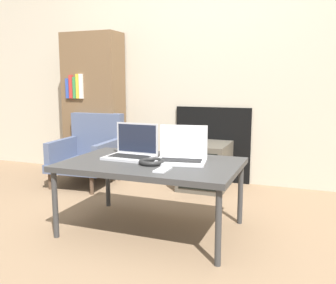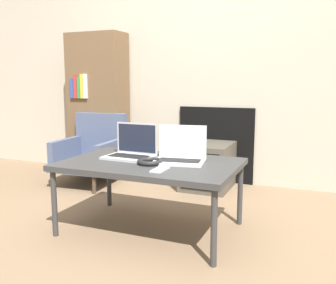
# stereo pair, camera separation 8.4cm
# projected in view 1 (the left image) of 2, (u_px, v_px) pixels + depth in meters

# --- Properties ---
(ground_plane) EXTENTS (14.00, 14.00, 0.00)m
(ground_plane) POSITION_uv_depth(u_px,v_px,m) (133.00, 247.00, 2.29)
(ground_plane) COLOR #7A6047
(wall_back) EXTENTS (7.00, 0.08, 2.60)m
(wall_back) POSITION_uv_depth(u_px,v_px,m) (210.00, 53.00, 3.69)
(wall_back) COLOR #B7AD99
(wall_back) RESTS_ON ground_plane
(table) EXTENTS (1.15, 0.75, 0.48)m
(table) POSITION_uv_depth(u_px,v_px,m) (152.00, 167.00, 2.49)
(table) COLOR #333333
(table) RESTS_ON ground_plane
(laptop_left) EXTENTS (0.34, 0.26, 0.24)m
(laptop_left) POSITION_uv_depth(u_px,v_px,m) (132.00, 150.00, 2.62)
(laptop_left) COLOR #B2B2B7
(laptop_left) RESTS_ON table
(laptop_right) EXTENTS (0.36, 0.29, 0.24)m
(laptop_right) POSITION_uv_depth(u_px,v_px,m) (182.00, 154.00, 2.49)
(laptop_right) COLOR silver
(laptop_right) RESTS_ON table
(headphones) EXTENTS (0.17, 0.17, 0.03)m
(headphones) POSITION_uv_depth(u_px,v_px,m) (152.00, 162.00, 2.41)
(headphones) COLOR black
(headphones) RESTS_ON table
(phone) EXTENTS (0.07, 0.14, 0.01)m
(phone) POSITION_uv_depth(u_px,v_px,m) (163.00, 170.00, 2.24)
(phone) COLOR silver
(phone) RESTS_ON table
(tv) EXTENTS (0.43, 0.52, 0.43)m
(tv) POSITION_uv_depth(u_px,v_px,m) (205.00, 165.00, 3.56)
(tv) COLOR #4C473D
(tv) RESTS_ON ground_plane
(armchair) EXTENTS (0.59, 0.66, 0.68)m
(armchair) POSITION_uv_depth(u_px,v_px,m) (90.00, 150.00, 3.73)
(armchair) COLOR #47516B
(armchair) RESTS_ON ground_plane
(bookshelf) EXTENTS (0.62, 0.32, 1.51)m
(bookshelf) POSITION_uv_depth(u_px,v_px,m) (94.00, 105.00, 4.03)
(bookshelf) COLOR brown
(bookshelf) RESTS_ON ground_plane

